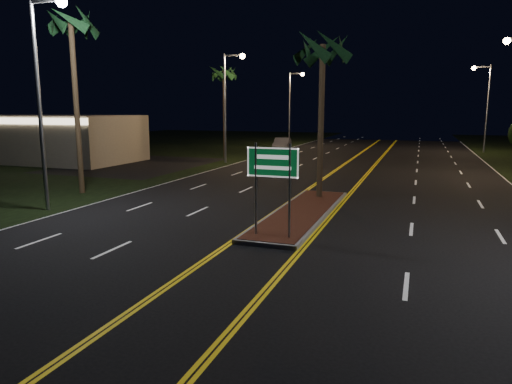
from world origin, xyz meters
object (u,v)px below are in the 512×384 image
at_px(median_island, 302,212).
at_px(streetlight_left_far, 293,100).
at_px(car_near, 282,154).
at_px(streetlight_left_near, 44,81).
at_px(commercial_building, 50,138).
at_px(streetlight_right_far, 484,98).
at_px(car_far, 282,144).
at_px(palm_median, 323,49).
at_px(highway_sign, 273,171).
at_px(palm_left_far, 224,74).
at_px(palm_left_near, 71,25).
at_px(streetlight_left_mid, 229,95).

bearing_deg(median_island, streetlight_left_far, 106.00).
bearing_deg(car_near, streetlight_left_near, -93.99).
distance_m(median_island, commercial_building, 29.13).
bearing_deg(streetlight_right_far, car_far, -163.16).
relative_size(palm_median, car_far, 1.60).
height_order(highway_sign, palm_left_far, palm_left_far).
xyz_separation_m(highway_sign, palm_median, (0.00, 7.70, 4.87)).
bearing_deg(palm_median, streetlight_left_far, 107.58).
bearing_deg(streetlight_left_far, median_island, -74.00).
relative_size(streetlight_left_near, car_far, 1.73).
relative_size(highway_sign, commercial_building, 0.21).
xyz_separation_m(highway_sign, commercial_building, (-26.00, 17.19, -0.40)).
bearing_deg(palm_median, streetlight_right_far, 71.38).
distance_m(median_island, car_far, 30.44).
height_order(streetlight_right_far, palm_left_far, streetlight_right_far).
relative_size(median_island, streetlight_left_near, 1.14).
bearing_deg(streetlight_left_far, commercial_building, -122.65).
bearing_deg(streetlight_left_far, car_far, -82.16).
distance_m(car_near, car_far, 10.33).
bearing_deg(highway_sign, palm_left_near, 157.40).
distance_m(streetlight_right_far, palm_median, 33.28).
height_order(highway_sign, streetlight_left_near, streetlight_left_near).
bearing_deg(streetlight_left_near, streetlight_right_far, 60.81).
bearing_deg(palm_left_near, palm_median, 11.31).
height_order(median_island, highway_sign, highway_sign).
bearing_deg(palm_median, highway_sign, -90.00).
distance_m(median_island, palm_left_far, 25.76).
height_order(palm_median, palm_left_far, palm_left_far).
relative_size(highway_sign, palm_left_near, 0.33).
relative_size(streetlight_right_far, car_near, 2.09).
xyz_separation_m(palm_left_far, car_far, (3.30, 7.91, -6.88)).
bearing_deg(median_island, streetlight_left_mid, 121.98).
bearing_deg(palm_left_near, streetlight_right_far, 55.79).
xyz_separation_m(median_island, palm_left_near, (-12.50, 1.00, 8.60)).
height_order(streetlight_right_far, car_near, streetlight_right_far).
relative_size(median_island, palm_left_far, 1.16).
xyz_separation_m(highway_sign, car_near, (-6.60, 23.20, -1.68)).
height_order(car_near, car_far, car_far).
bearing_deg(palm_left_far, streetlight_right_far, 30.88).
height_order(commercial_building, streetlight_left_far, streetlight_left_far).
height_order(commercial_building, car_far, commercial_building).
relative_size(median_island, car_near, 2.38).
relative_size(commercial_building, streetlight_right_far, 1.67).
distance_m(streetlight_left_far, palm_left_near, 36.18).
distance_m(streetlight_left_mid, streetlight_right_far, 27.83).
distance_m(streetlight_left_mid, palm_median, 17.25).
bearing_deg(car_near, palm_left_far, 168.48).
bearing_deg(commercial_building, highway_sign, -33.48).
bearing_deg(median_island, highway_sign, -90.00).
height_order(streetlight_left_near, car_far, streetlight_left_near).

